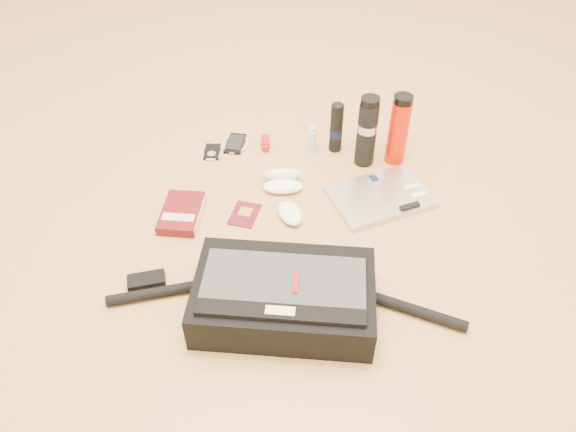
{
  "coord_description": "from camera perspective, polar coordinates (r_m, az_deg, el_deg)",
  "views": [
    {
      "loc": [
        0.01,
        -1.28,
        1.31
      ],
      "look_at": [
        -0.04,
        0.03,
        0.06
      ],
      "focal_mm": 35.0,
      "sensor_mm": 36.0,
      "label": 1
    }
  ],
  "objects": [
    {
      "name": "thermos_red",
      "position": [
        2.1,
        11.16,
        8.6
      ],
      "size": [
        0.09,
        0.09,
        0.28
      ],
      "rotation": [
        0.0,
        0.0,
        -0.3
      ],
      "color": "red",
      "rests_on": "ground"
    },
    {
      "name": "thermos_black",
      "position": [
        2.07,
        8.02,
        8.53
      ],
      "size": [
        0.08,
        0.08,
        0.28
      ],
      "rotation": [
        0.0,
        0.0,
        -0.12
      ],
      "color": "black",
      "rests_on": "ground"
    },
    {
      "name": "passport",
      "position": [
        1.91,
        -4.44,
        0.19
      ],
      "size": [
        0.11,
        0.14,
        0.01
      ],
      "rotation": [
        0.0,
        0.0,
        -0.22
      ],
      "color": "#4B0C17",
      "rests_on": "ground"
    },
    {
      "name": "ipod",
      "position": [
        2.19,
        -7.71,
        6.49
      ],
      "size": [
        0.09,
        0.1,
        0.01
      ],
      "rotation": [
        0.0,
        0.0,
        0.02
      ],
      "color": "black",
      "rests_on": "ground"
    },
    {
      "name": "book",
      "position": [
        1.92,
        -10.71,
        0.28
      ],
      "size": [
        0.14,
        0.2,
        0.04
      ],
      "rotation": [
        0.0,
        0.0,
        -0.06
      ],
      "color": "#4F0C0E",
      "rests_on": "ground"
    },
    {
      "name": "sunglasses_case",
      "position": [
        2.0,
        -0.54,
        3.61
      ],
      "size": [
        0.15,
        0.13,
        0.08
      ],
      "rotation": [
        0.0,
        0.0,
        0.07
      ],
      "color": "white",
      "rests_on": "ground"
    },
    {
      "name": "laptop",
      "position": [
        1.99,
        9.37,
        1.95
      ],
      "size": [
        0.4,
        0.35,
        0.03
      ],
      "rotation": [
        0.0,
        0.0,
        0.41
      ],
      "color": "#B0B1B3",
      "rests_on": "ground"
    },
    {
      "name": "spray_bottle",
      "position": [
        2.15,
        2.49,
        7.66
      ],
      "size": [
        0.04,
        0.04,
        0.12
      ],
      "rotation": [
        0.0,
        0.0,
        -0.18
      ],
      "color": "#9CBFD6",
      "rests_on": "ground"
    },
    {
      "name": "phone",
      "position": [
        2.22,
        -5.37,
        7.35
      ],
      "size": [
        0.11,
        0.13,
        0.01
      ],
      "rotation": [
        0.0,
        0.0,
        -0.12
      ],
      "color": "black",
      "rests_on": "ground"
    },
    {
      "name": "inhaler",
      "position": [
        2.21,
        -2.32,
        7.58
      ],
      "size": [
        0.04,
        0.11,
        0.03
      ],
      "rotation": [
        0.0,
        0.0,
        0.09
      ],
      "color": "#9D0D0F",
      "rests_on": "ground"
    },
    {
      "name": "ground",
      "position": [
        1.84,
        1.14,
        -2.11
      ],
      "size": [
        4.0,
        4.0,
        0.0
      ],
      "primitive_type": "plane",
      "color": "tan",
      "rests_on": "ground"
    },
    {
      "name": "messenger_bag",
      "position": [
        1.59,
        -0.51,
        -8.2
      ],
      "size": [
        1.04,
        0.34,
        0.14
      ],
      "rotation": [
        0.0,
        0.0,
        -0.05
      ],
      "color": "black",
      "rests_on": "ground"
    },
    {
      "name": "aerosol_can",
      "position": [
        2.14,
        4.93,
        8.99
      ],
      "size": [
        0.06,
        0.06,
        0.21
      ],
      "rotation": [
        0.0,
        0.0,
        0.23
      ],
      "color": "black",
      "rests_on": "ground"
    },
    {
      "name": "mouse",
      "position": [
        1.89,
        0.2,
        0.31
      ],
      "size": [
        0.11,
        0.14,
        0.04
      ],
      "rotation": [
        0.0,
        0.0,
        0.39
      ],
      "color": "white",
      "rests_on": "ground"
    }
  ]
}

